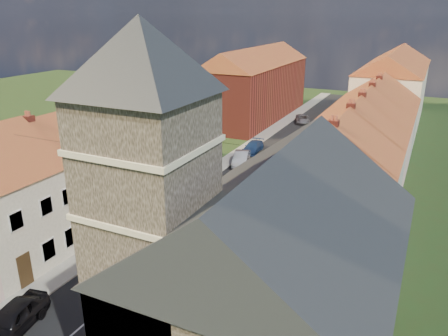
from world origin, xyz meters
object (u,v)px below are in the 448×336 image
(car_near, at_px, (13,319))
(car_distant, at_px, (303,119))
(church, at_px, (259,266))
(car_far, at_px, (253,147))
(car_mid, at_px, (241,158))
(lamppost, at_px, (186,156))
(pedestrian_right, at_px, (208,261))

(car_near, height_order, car_distant, car_near)
(church, bearing_deg, car_far, 112.27)
(church, bearing_deg, car_distant, 103.61)
(car_distant, bearing_deg, car_far, -112.94)
(car_distant, bearing_deg, car_mid, -110.57)
(car_mid, xyz_separation_m, car_distant, (0.76, 20.53, -0.11))
(lamppost, relative_size, car_distant, 1.46)
(car_mid, relative_size, pedestrian_right, 2.41)
(car_near, xyz_separation_m, car_far, (-0.36, 32.94, -0.14))
(car_far, xyz_separation_m, pedestrian_right, (6.90, -24.25, 0.39))
(car_distant, bearing_deg, car_near, -109.50)
(car_far, distance_m, pedestrian_right, 25.22)
(car_distant, distance_m, pedestrian_right, 40.65)
(car_mid, bearing_deg, car_distant, 72.60)
(car_near, xyz_separation_m, car_mid, (0.14, 28.41, -0.04))
(car_distant, bearing_deg, church, -94.84)
(car_near, xyz_separation_m, pedestrian_right, (6.54, 8.68, 0.26))
(lamppost, xyz_separation_m, car_distant, (1.87, 30.00, -2.97))
(lamppost, height_order, pedestrian_right, lamppost)
(lamppost, height_order, car_far, lamppost)
(car_far, bearing_deg, lamppost, -95.23)
(car_mid, distance_m, car_distant, 20.54)
(church, height_order, lamppost, church)
(lamppost, xyz_separation_m, car_near, (0.97, -18.94, -2.81))
(lamppost, bearing_deg, car_near, -87.07)
(car_near, bearing_deg, lamppost, 82.09)
(church, bearing_deg, car_mid, 114.77)
(lamppost, xyz_separation_m, car_mid, (1.11, 9.47, -2.85))
(car_mid, xyz_separation_m, pedestrian_right, (6.40, -19.73, 0.30))
(car_mid, relative_size, car_distant, 1.01)
(car_near, bearing_deg, car_distant, 78.11)
(church, relative_size, car_near, 3.58)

